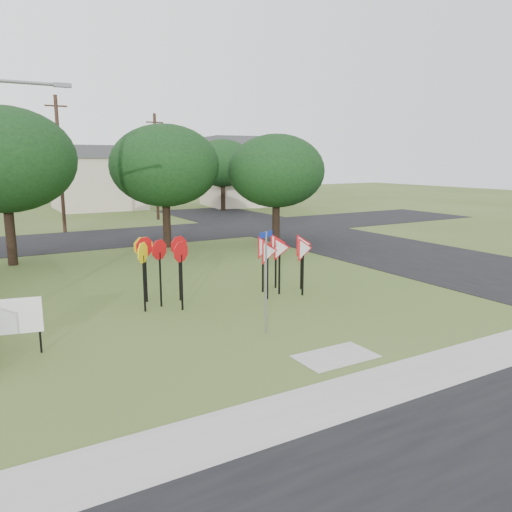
{
  "coord_description": "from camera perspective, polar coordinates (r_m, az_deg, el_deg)",
  "views": [
    {
      "loc": [
        -7.66,
        -11.59,
        4.86
      ],
      "look_at": [
        0.83,
        3.0,
        1.6
      ],
      "focal_mm": 35.0,
      "sensor_mm": 36.0,
      "label": 1
    }
  ],
  "objects": [
    {
      "name": "curb_pad",
      "position": [
        12.91,
        9.1,
        -11.28
      ],
      "size": [
        2.0,
        1.2,
        0.02
      ],
      "primitive_type": "cube",
      "color": "#98978F",
      "rests_on": "ground"
    },
    {
      "name": "house_mid",
      "position": [
        52.92,
        -17.65,
        8.58
      ],
      "size": [
        8.4,
        8.4,
        6.2
      ],
      "color": "beige",
      "rests_on": "ground"
    },
    {
      "name": "sidewalk",
      "position": [
        11.7,
        14.84,
        -13.96
      ],
      "size": [
        30.0,
        1.6,
        0.02
      ],
      "primitive_type": "cube",
      "color": "#98978F",
      "rests_on": "ground"
    },
    {
      "name": "street_far",
      "position": [
        32.86,
        -16.38,
        2.0
      ],
      "size": [
        60.0,
        8.0,
        0.02
      ],
      "primitive_type": "cube",
      "color": "black",
      "rests_on": "ground"
    },
    {
      "name": "tree_far_right",
      "position": [
        48.67,
        -3.83,
        10.54
      ],
      "size": [
        6.0,
        6.0,
        6.8
      ],
      "color": "black",
      "rests_on": "ground"
    },
    {
      "name": "info_board",
      "position": [
        13.8,
        -25.69,
        -6.42
      ],
      "size": [
        1.19,
        0.29,
        1.51
      ],
      "color": "black",
      "rests_on": "ground"
    },
    {
      "name": "street_name_sign",
      "position": [
        13.93,
        1.14,
        -2.26
      ],
      "size": [
        0.56,
        0.27,
        2.92
      ],
      "color": "gray",
      "rests_on": "ground"
    },
    {
      "name": "tree_near_right",
      "position": [
        29.16,
        2.34,
        9.68
      ],
      "size": [
        5.6,
        5.6,
        6.33
      ],
      "color": "black",
      "rests_on": "ground"
    },
    {
      "name": "tree_near_left",
      "position": [
        25.64,
        -26.9,
        9.77
      ],
      "size": [
        6.4,
        6.4,
        7.27
      ],
      "color": "black",
      "rests_on": "ground"
    },
    {
      "name": "planting_strip",
      "position": [
        10.98,
        19.43,
        -15.97
      ],
      "size": [
        30.0,
        0.8,
        0.02
      ],
      "primitive_type": "cube",
      "color": "#3D541F",
      "rests_on": "ground"
    },
    {
      "name": "street_right",
      "position": [
        29.6,
        11.97,
        1.27
      ],
      "size": [
        8.0,
        50.0,
        0.02
      ],
      "primitive_type": "cube",
      "color": "black",
      "rests_on": "ground"
    },
    {
      "name": "far_pole_a",
      "position": [
        36.03,
        -21.48,
        9.78
      ],
      "size": [
        1.4,
        0.24,
        9.0
      ],
      "color": "#3E291D",
      "rests_on": "ground"
    },
    {
      "name": "far_pole_b",
      "position": [
        41.88,
        -11.33,
        10.03
      ],
      "size": [
        1.4,
        0.24,
        8.5
      ],
      "color": "#3E291D",
      "rests_on": "ground"
    },
    {
      "name": "yield_sign_cluster",
      "position": [
        18.26,
        2.98,
        0.7
      ],
      "size": [
        2.81,
        1.57,
        2.19
      ],
      "color": "black",
      "rests_on": "ground"
    },
    {
      "name": "stop_sign_cluster",
      "position": [
        16.96,
        -11.08,
        0.05
      ],
      "size": [
        2.08,
        1.82,
        2.3
      ],
      "color": "black",
      "rests_on": "ground"
    },
    {
      "name": "house_right",
      "position": [
        54.08,
        -1.88,
        9.65
      ],
      "size": [
        8.3,
        8.3,
        7.2
      ],
      "color": "beige",
      "rests_on": "ground"
    },
    {
      "name": "ground",
      "position": [
        14.72,
        3.13,
        -8.37
      ],
      "size": [
        140.0,
        140.0,
        0.0
      ],
      "primitive_type": "plane",
      "color": "#3D541F"
    },
    {
      "name": "tree_near_mid",
      "position": [
        28.29,
        -10.38,
        10.11
      ],
      "size": [
        6.0,
        6.0,
        6.8
      ],
      "color": "black",
      "rests_on": "ground"
    }
  ]
}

